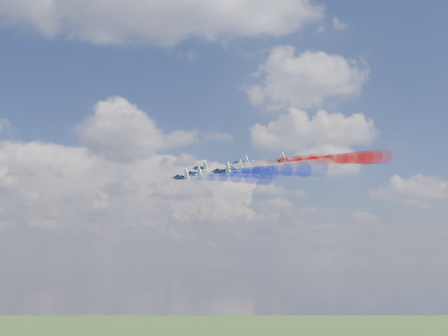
# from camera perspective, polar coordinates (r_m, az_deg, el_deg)

# --- Properties ---
(jet_lead) EXTENTS (14.49, 15.23, 6.67)m
(jet_lead) POSITION_cam_1_polar(r_m,az_deg,el_deg) (184.06, -2.61, -0.01)
(jet_lead) COLOR black
(trail_lead) EXTENTS (24.00, 35.22, 9.73)m
(trail_lead) POSITION_cam_1_polar(r_m,az_deg,el_deg) (162.83, 1.41, 0.15)
(trail_lead) COLOR white
(jet_inner_left) EXTENTS (14.49, 15.23, 6.67)m
(jet_inner_left) POSITION_cam_1_polar(r_m,az_deg,el_deg) (170.00, -3.29, -0.63)
(jet_inner_left) COLOR black
(trail_inner_left) EXTENTS (24.00, 35.22, 9.73)m
(trail_inner_left) POSITION_cam_1_polar(r_m,az_deg,el_deg) (148.64, 1.01, -0.54)
(trail_inner_left) COLOR #192CD9
(jet_inner_right) EXTENTS (14.49, 15.23, 6.67)m
(jet_inner_right) POSITION_cam_1_polar(r_m,az_deg,el_deg) (177.26, 1.77, 0.50)
(jet_inner_right) COLOR black
(trail_inner_right) EXTENTS (24.00, 35.22, 9.73)m
(trail_inner_right) POSITION_cam_1_polar(r_m,az_deg,el_deg) (157.10, 6.52, 0.73)
(trail_inner_right) COLOR red
(jet_outer_left) EXTENTS (14.49, 15.23, 6.67)m
(jet_outer_left) POSITION_cam_1_polar(r_m,az_deg,el_deg) (155.71, -4.68, -1.03)
(jet_outer_left) COLOR black
(trail_outer_left) EXTENTS (24.00, 35.22, 9.73)m
(trail_outer_left) POSITION_cam_1_polar(r_m,az_deg,el_deg) (134.09, -0.14, -1.00)
(trail_outer_left) COLOR #192CD9
(jet_center_third) EXTENTS (14.49, 15.23, 6.67)m
(jet_center_third) POSITION_cam_1_polar(r_m,az_deg,el_deg) (165.28, 1.11, -0.05)
(jet_center_third) COLOR black
(trail_center_third) EXTENTS (24.00, 35.22, 9.73)m
(trail_center_third) POSITION_cam_1_polar(r_m,az_deg,el_deg) (144.99, 6.16, 0.12)
(trail_center_third) COLOR white
(jet_outer_right) EXTENTS (14.49, 15.23, 6.67)m
(jet_outer_right) POSITION_cam_1_polar(r_m,az_deg,el_deg) (172.92, 5.68, 0.66)
(jet_outer_right) COLOR black
(trail_outer_right) EXTENTS (24.00, 35.22, 9.73)m
(trail_outer_right) POSITION_cam_1_polar(r_m,az_deg,el_deg) (153.83, 11.06, 0.92)
(trail_outer_right) COLOR red
(jet_rear_left) EXTENTS (14.49, 15.23, 6.67)m
(jet_rear_left) POSITION_cam_1_polar(r_m,az_deg,el_deg) (152.09, -0.29, -0.36)
(jet_rear_left) COLOR black
(trail_rear_left) EXTENTS (24.00, 35.22, 9.73)m
(trail_rear_left) POSITION_cam_1_polar(r_m,az_deg,el_deg) (131.50, 5.06, -0.22)
(trail_rear_left) COLOR #192CD9
(jet_rear_right) EXTENTS (14.49, 15.23, 6.67)m
(jet_rear_right) POSITION_cam_1_polar(r_m,az_deg,el_deg) (160.75, 5.58, 0.68)
(jet_rear_right) COLOR black
(trail_rear_right) EXTENTS (24.00, 35.22, 9.73)m
(trail_rear_right) POSITION_cam_1_polar(r_m,az_deg,el_deg) (141.70, 11.40, 0.96)
(trail_rear_right) COLOR red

